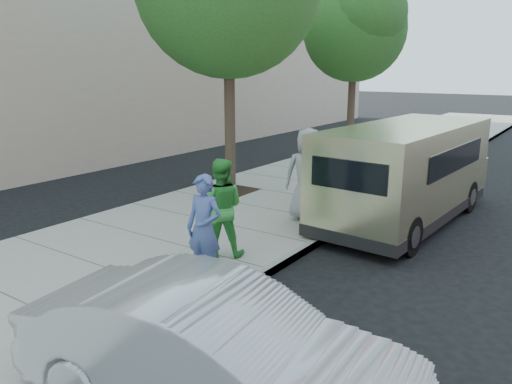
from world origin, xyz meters
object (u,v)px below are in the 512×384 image
person_gray_shirt (308,174)px  person_striped_polo (345,177)px  tree_far (356,25)px  person_officer (204,228)px  van (408,171)px  sedan (215,355)px  person_green_shirt (220,207)px  parking_meter (336,178)px

person_gray_shirt → person_striped_polo: bearing=-150.5°
tree_far → person_gray_shirt: (2.90, -8.72, -3.73)m
person_officer → person_striped_polo: person_striped_polo is taller
van → sedan: 7.49m
sedan → person_officer: person_officer is taller
van → person_striped_polo: bearing=-139.7°
sedan → person_green_shirt: size_ratio=2.38×
person_officer → person_striped_polo: bearing=80.3°
sedan → person_striped_polo: 6.85m
parking_meter → van: (1.06, 1.42, 0.04)m
person_officer → tree_far: bearing=98.6°
sedan → person_green_shirt: bearing=30.5°
van → sedan: bearing=-81.8°
tree_far → person_green_shirt: tree_far is taller
person_officer → person_green_shirt: 1.06m
person_green_shirt → parking_meter: bearing=-135.7°
sedan → person_officer: bearing=35.0°
tree_far → person_striped_polo: size_ratio=3.72×
van → person_gray_shirt: van is taller
tree_far → person_green_shirt: (2.68, -11.43, -3.87)m
parking_meter → sedan: parking_meter is taller
tree_far → person_striped_polo: (3.45, -7.99, -3.86)m
person_gray_shirt → parking_meter: bearing=169.0°
sedan → person_gray_shirt: bearing=13.6°
parking_meter → person_striped_polo: 0.60m
person_gray_shirt → tree_far: bearing=-94.7°
tree_far → person_officer: size_ratio=3.88×
sedan → person_green_shirt: 4.05m
parking_meter → person_striped_polo: person_striped_polo is taller
parking_meter → person_green_shirt: (-0.82, -2.84, -0.10)m
person_officer → van: bearing=69.1°
tree_far → van: (4.56, -7.17, -3.73)m
parking_meter → person_officer: bearing=-101.5°
tree_far → person_officer: 13.37m
sedan → person_striped_polo: (-1.70, 6.63, 0.34)m
van → person_striped_polo: size_ratio=3.43×
tree_far → sedan: tree_far is taller
parking_meter → person_striped_polo: bearing=88.9°
tree_far → person_striped_polo: tree_far is taller
van → person_officer: van is taller
van → person_green_shirt: 4.66m
person_gray_shirt → person_striped_polo: person_gray_shirt is taller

